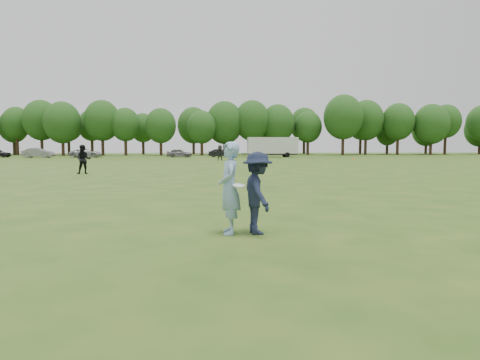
% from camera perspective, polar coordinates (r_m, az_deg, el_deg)
% --- Properties ---
extents(ground, '(200.00, 200.00, 0.00)m').
position_cam_1_polar(ground, '(9.26, -0.44, -7.41)').
color(ground, '#254B15').
rests_on(ground, ground).
extents(thrower, '(0.51, 0.75, 2.01)m').
position_cam_1_polar(thrower, '(9.30, -1.42, -1.08)').
color(thrower, '#86ABD0').
rests_on(thrower, ground).
extents(defender, '(0.85, 1.26, 1.80)m').
position_cam_1_polar(defender, '(9.32, 2.36, -1.73)').
color(defender, '#181F36').
rests_on(defender, ground).
extents(player_far_a, '(1.05, 0.87, 1.96)m').
position_cam_1_polar(player_far_a, '(30.51, -20.14, 2.59)').
color(player_far_a, black).
rests_on(player_far_a, ground).
extents(player_far_d, '(1.87, 0.80, 1.95)m').
position_cam_1_polar(player_far_d, '(54.68, -2.68, 3.66)').
color(player_far_d, '#292929').
rests_on(player_far_d, ground).
extents(car_b, '(4.63, 1.84, 1.50)m').
position_cam_1_polar(car_b, '(72.79, -25.34, 3.29)').
color(car_b, slate).
rests_on(car_b, ground).
extents(car_c, '(4.94, 2.34, 1.36)m').
position_cam_1_polar(car_c, '(71.76, -19.84, 3.39)').
color(car_c, '#A5A6AA').
rests_on(car_c, ground).
extents(car_e, '(4.08, 1.86, 1.36)m').
position_cam_1_polar(car_e, '(68.80, -8.09, 3.58)').
color(car_e, slate).
rests_on(car_e, ground).
extents(car_f, '(4.14, 1.93, 1.31)m').
position_cam_1_polar(car_f, '(69.35, -2.53, 3.61)').
color(car_f, black).
rests_on(car_f, ground).
extents(field_cone, '(0.28, 0.28, 0.30)m').
position_cam_1_polar(field_cone, '(59.87, 14.87, 2.80)').
color(field_cone, '#F2580C').
rests_on(field_cone, ground).
extents(disc_in_play, '(0.30, 0.29, 0.09)m').
position_cam_1_polar(disc_in_play, '(9.11, -0.16, -0.74)').
color(disc_in_play, white).
rests_on(disc_in_play, ground).
extents(cargo_trailer, '(9.00, 2.75, 3.20)m').
position_cam_1_polar(cargo_trailer, '(69.27, 4.34, 4.52)').
color(cargo_trailer, silver).
rests_on(cargo_trailer, ground).
extents(treeline, '(130.35, 18.39, 11.74)m').
position_cam_1_polar(treeline, '(86.11, -2.14, 7.55)').
color(treeline, '#332114').
rests_on(treeline, ground).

